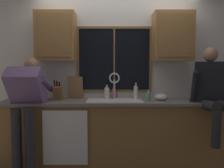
{
  "coord_description": "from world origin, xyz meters",
  "views": [
    {
      "loc": [
        -0.11,
        -3.74,
        1.4
      ],
      "look_at": [
        -0.09,
        -0.3,
        1.16
      ],
      "focal_mm": 38.06,
      "sensor_mm": 36.0,
      "label": 1
    }
  ],
  "objects": [
    {
      "name": "upper_cabinet_left",
      "position": [
        -0.92,
        -0.17,
        1.86
      ],
      "size": [
        0.58,
        0.36,
        0.72
      ],
      "color": "#9E703D"
    },
    {
      "name": "countertop",
      "position": [
        0.0,
        -0.31,
        0.9
      ],
      "size": [
        3.39,
        0.62,
        0.04
      ],
      "primitive_type": "cube",
      "color": "slate",
      "rests_on": "lower_cabinet_run"
    },
    {
      "name": "lower_cabinet_run",
      "position": [
        0.0,
        -0.29,
        0.44
      ],
      "size": [
        3.33,
        0.58,
        0.88
      ],
      "primitive_type": "cube",
      "color": "olive",
      "rests_on": "floor"
    },
    {
      "name": "cutting_board",
      "position": [
        -0.65,
        -0.09,
        1.09
      ],
      "size": [
        0.23,
        0.09,
        0.34
      ],
      "primitive_type": "cube",
      "rotation": [
        0.21,
        0.0,
        0.0
      ],
      "color": "#997047",
      "rests_on": "countertop"
    },
    {
      "name": "window_glass",
      "position": [
        -0.05,
        -0.01,
        1.52
      ],
      "size": [
        1.1,
        0.02,
        0.95
      ],
      "primitive_type": "cube",
      "color": "black"
    },
    {
      "name": "person_sitting_on_counter",
      "position": [
        1.27,
        -0.57,
        1.1
      ],
      "size": [
        0.54,
        0.65,
        1.26
      ],
      "color": "#262628",
      "rests_on": "countertop"
    },
    {
      "name": "window_frame_left",
      "position": [
        -0.62,
        -0.02,
        1.52
      ],
      "size": [
        0.03,
        0.02,
        0.95
      ],
      "primitive_type": "cube",
      "color": "brown"
    },
    {
      "name": "back_wall",
      "position": [
        0.0,
        0.06,
        1.27
      ],
      "size": [
        5.73,
        0.12,
        2.55
      ],
      "primitive_type": "cube",
      "color": "silver",
      "rests_on": "floor"
    },
    {
      "name": "soap_dispenser",
      "position": [
        0.43,
        -0.4,
        0.98
      ],
      "size": [
        0.06,
        0.07,
        0.17
      ],
      "color": "#59A566",
      "rests_on": "countertop"
    },
    {
      "name": "window_mullion_center",
      "position": [
        -0.05,
        -0.02,
        1.52
      ],
      "size": [
        0.02,
        0.02,
        0.95
      ],
      "primitive_type": "cube",
      "color": "brown"
    },
    {
      "name": "faucet",
      "position": [
        -0.04,
        -0.12,
        1.17
      ],
      "size": [
        0.18,
        0.09,
        0.4
      ],
      "color": "silver",
      "rests_on": "countertop"
    },
    {
      "name": "knife_block",
      "position": [
        -0.89,
        -0.25,
        1.03
      ],
      "size": [
        0.12,
        0.18,
        0.32
      ],
      "color": "brown",
      "rests_on": "countertop"
    },
    {
      "name": "window_frame_bottom",
      "position": [
        -0.05,
        -0.02,
        1.03
      ],
      "size": [
        1.17,
        0.02,
        0.04
      ],
      "primitive_type": "cube",
      "color": "brown"
    },
    {
      "name": "mixing_bowl",
      "position": [
        0.64,
        -0.28,
        0.97
      ],
      "size": [
        0.2,
        0.2,
        0.1
      ],
      "primitive_type": "ellipsoid",
      "color": "silver",
      "rests_on": "countertop"
    },
    {
      "name": "bottle_tall_clear",
      "position": [
        -0.06,
        -0.07,
        1.0
      ],
      "size": [
        0.06,
        0.06,
        0.2
      ],
      "color": "pink",
      "rests_on": "countertop"
    },
    {
      "name": "person_standing",
      "position": [
        -1.23,
        -0.6,
        0.95
      ],
      "size": [
        0.53,
        0.7,
        1.54
      ],
      "color": "#262628",
      "rests_on": "floor"
    },
    {
      "name": "window_frame_right",
      "position": [
        0.52,
        -0.02,
        1.52
      ],
      "size": [
        0.03,
        0.02,
        0.95
      ],
      "primitive_type": "cube",
      "color": "brown"
    },
    {
      "name": "dishwasher_front",
      "position": [
        -0.72,
        -0.61,
        0.46
      ],
      "size": [
        0.6,
        0.02,
        0.74
      ],
      "primitive_type": "cube",
      "color": "white"
    },
    {
      "name": "bottle_green_glass",
      "position": [
        0.28,
        -0.14,
        1.03
      ],
      "size": [
        0.06,
        0.06,
        0.26
      ],
      "color": "silver",
      "rests_on": "countertop"
    },
    {
      "name": "bottle_amber_small",
      "position": [
        -0.17,
        -0.13,
        1.01
      ],
      "size": [
        0.07,
        0.07,
        0.23
      ],
      "color": "silver",
      "rests_on": "countertop"
    },
    {
      "name": "sink",
      "position": [
        -0.05,
        -0.3,
        0.82
      ],
      "size": [
        0.8,
        0.46,
        0.21
      ],
      "color": "silver",
      "rests_on": "lower_cabinet_run"
    },
    {
      "name": "window_frame_top",
      "position": [
        -0.05,
        -0.02,
        2.02
      ],
      "size": [
        1.17,
        0.02,
        0.04
      ],
      "primitive_type": "cube",
      "color": "brown"
    },
    {
      "name": "upper_cabinet_right",
      "position": [
        0.82,
        -0.17,
        1.86
      ],
      "size": [
        0.58,
        0.36,
        0.72
      ],
      "color": "#9E703D"
    }
  ]
}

